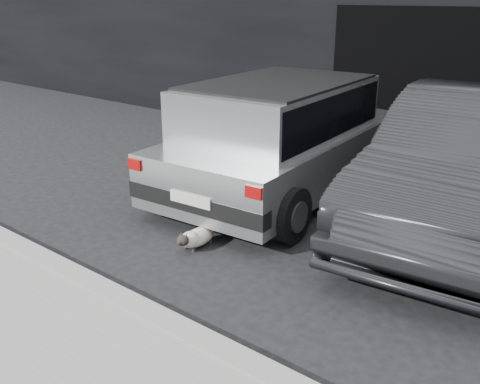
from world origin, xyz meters
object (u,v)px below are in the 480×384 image
Objects in this scene: cat_white at (192,200)px; silver_hatchback at (283,132)px; second_car at (468,161)px; cat_siamese at (195,238)px.

silver_hatchback is at bearing 142.60° from cat_white.
second_car is at bearing 4.22° from silver_hatchback.
second_car is at bearing 101.39° from cat_white.
cat_white is at bearing -153.98° from second_car.
cat_siamese is at bearing -135.98° from second_car.
cat_siamese is (-2.19, -2.60, -0.73)m from second_car.
silver_hatchback is 2.54m from second_car.
cat_siamese is 1.02× the size of cat_white.
cat_white reaches higher than cat_siamese.
second_car is at bearing -132.39° from cat_siamese.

